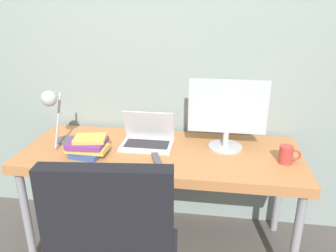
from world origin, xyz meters
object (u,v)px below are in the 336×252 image
(monitor, at_px, (227,112))
(mug, at_px, (287,155))
(laptop, at_px, (148,138))
(desk_lamp, at_px, (54,110))
(book_stack, at_px, (88,146))

(monitor, bearing_deg, mug, -26.11)
(laptop, bearing_deg, desk_lamp, -166.96)
(laptop, height_order, monitor, monitor)
(desk_lamp, bearing_deg, monitor, 9.04)
(laptop, relative_size, desk_lamp, 0.85)
(desk_lamp, height_order, book_stack, desk_lamp)
(laptop, distance_m, book_stack, 0.38)
(desk_lamp, distance_m, mug, 1.42)
(book_stack, height_order, mug, book_stack)
(book_stack, bearing_deg, mug, 2.76)
(monitor, height_order, book_stack, monitor)
(monitor, relative_size, book_stack, 1.96)
(laptop, height_order, desk_lamp, desk_lamp)
(desk_lamp, height_order, mug, desk_lamp)
(laptop, relative_size, monitor, 0.68)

